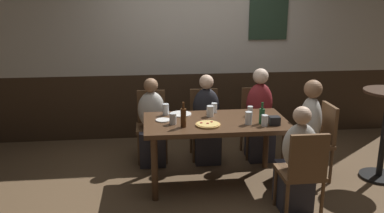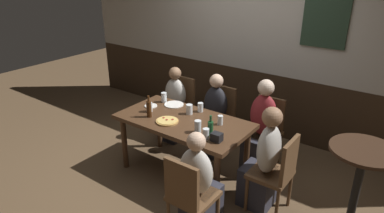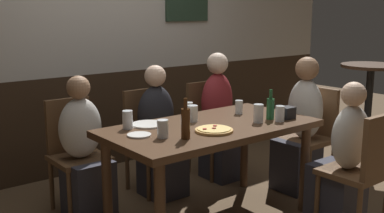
# 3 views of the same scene
# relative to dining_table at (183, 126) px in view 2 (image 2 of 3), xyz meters

# --- Properties ---
(ground_plane) EXTENTS (12.00, 12.00, 0.00)m
(ground_plane) POSITION_rel_dining_table_xyz_m (0.00, 0.00, -0.65)
(ground_plane) COLOR brown
(wall_back) EXTENTS (6.40, 0.13, 2.60)m
(wall_back) POSITION_rel_dining_table_xyz_m (0.01, 1.65, 0.65)
(wall_back) COLOR #332316
(wall_back) RESTS_ON ground_plane
(dining_table) EXTENTS (1.57, 0.82, 0.74)m
(dining_table) POSITION_rel_dining_table_xyz_m (0.00, 0.00, 0.00)
(dining_table) COLOR #472D1C
(dining_table) RESTS_ON ground_plane
(chair_right_near) EXTENTS (0.40, 0.40, 0.88)m
(chair_right_near) POSITION_rel_dining_table_xyz_m (0.69, -0.83, -0.15)
(chair_right_near) COLOR brown
(chair_right_near) RESTS_ON ground_plane
(chair_mid_far) EXTENTS (0.40, 0.40, 0.88)m
(chair_mid_far) POSITION_rel_dining_table_xyz_m (0.00, 0.83, -0.15)
(chair_mid_far) COLOR brown
(chair_mid_far) RESTS_ON ground_plane
(chair_right_far) EXTENTS (0.40, 0.40, 0.88)m
(chair_right_far) POSITION_rel_dining_table_xyz_m (0.69, 0.83, -0.15)
(chair_right_far) COLOR brown
(chair_right_far) RESTS_ON ground_plane
(chair_left_far) EXTENTS (0.40, 0.40, 0.88)m
(chair_left_far) POSITION_rel_dining_table_xyz_m (-0.69, 0.83, -0.15)
(chair_left_far) COLOR brown
(chair_left_far) RESTS_ON ground_plane
(chair_head_east) EXTENTS (0.40, 0.40, 0.88)m
(chair_head_east) POSITION_rel_dining_table_xyz_m (1.20, 0.00, -0.15)
(chair_head_east) COLOR brown
(chair_head_east) RESTS_ON ground_plane
(person_right_near) EXTENTS (0.34, 0.37, 1.08)m
(person_right_near) POSITION_rel_dining_table_xyz_m (0.69, -0.66, -0.20)
(person_right_near) COLOR #2D2D38
(person_right_near) RESTS_ON ground_plane
(person_mid_far) EXTENTS (0.34, 0.37, 1.11)m
(person_mid_far) POSITION_rel_dining_table_xyz_m (-0.00, 0.66, -0.19)
(person_mid_far) COLOR #2D2D38
(person_mid_far) RESTS_ON ground_plane
(person_right_far) EXTENTS (0.34, 0.37, 1.18)m
(person_right_far) POSITION_rel_dining_table_xyz_m (0.69, 0.67, -0.15)
(person_right_far) COLOR #2D2D38
(person_right_far) RESTS_ON ground_plane
(person_left_far) EXTENTS (0.34, 0.37, 1.08)m
(person_left_far) POSITION_rel_dining_table_xyz_m (-0.69, 0.66, -0.20)
(person_left_far) COLOR #2D2D38
(person_left_far) RESTS_ON ground_plane
(person_head_east) EXTENTS (0.37, 0.34, 1.17)m
(person_head_east) POSITION_rel_dining_table_xyz_m (1.04, 0.00, -0.15)
(person_head_east) COLOR #2D2D38
(person_head_east) RESTS_ON ground_plane
(pizza) EXTENTS (0.26, 0.26, 0.03)m
(pizza) POSITION_rel_dining_table_xyz_m (-0.11, -0.16, 0.10)
(pizza) COLOR tan
(pizza) RESTS_ON dining_table
(highball_clear) EXTENTS (0.08, 0.08, 0.12)m
(highball_clear) POSITION_rel_dining_table_xyz_m (-0.47, -0.07, 0.14)
(highball_clear) COLOR silver
(highball_clear) RESTS_ON dining_table
(pint_glass_stout) EXTENTS (0.07, 0.07, 0.13)m
(pint_glass_stout) POSITION_rel_dining_table_xyz_m (-0.53, 0.28, 0.14)
(pint_glass_stout) COLOR silver
(pint_glass_stout) RESTS_ON dining_table
(pint_glass_amber) EXTENTS (0.07, 0.07, 0.12)m
(pint_glass_amber) POSITION_rel_dining_table_xyz_m (0.03, 0.30, 0.14)
(pint_glass_amber) COLOR silver
(pint_glass_amber) RESTS_ON dining_table
(tumbler_water) EXTENTS (0.07, 0.07, 0.14)m
(tumbler_water) POSITION_rel_dining_table_xyz_m (0.32, -0.16, 0.15)
(tumbler_water) COLOR silver
(tumbler_water) RESTS_ON dining_table
(beer_glass_tall) EXTENTS (0.07, 0.07, 0.12)m
(beer_glass_tall) POSITION_rel_dining_table_xyz_m (0.48, -0.24, 0.14)
(beer_glass_tall) COLOR silver
(beer_glass_tall) RESTS_ON dining_table
(pint_glass_pale) EXTENTS (0.08, 0.08, 0.12)m
(pint_glass_pale) POSITION_rel_dining_table_xyz_m (-0.04, 0.17, 0.14)
(pint_glass_pale) COLOR silver
(pint_glass_pale) RESTS_ON dining_table
(beer_glass_half) EXTENTS (0.06, 0.06, 0.11)m
(beer_glass_half) POSITION_rel_dining_table_xyz_m (0.42, 0.14, 0.14)
(beer_glass_half) COLOR silver
(beer_glass_half) RESTS_ON dining_table
(beer_bottle_green) EXTENTS (0.06, 0.06, 0.23)m
(beer_bottle_green) POSITION_rel_dining_table_xyz_m (0.47, -0.15, 0.18)
(beer_bottle_green) COLOR #194723
(beer_bottle_green) RESTS_ON dining_table
(beer_bottle_brown) EXTENTS (0.06, 0.06, 0.27)m
(beer_bottle_brown) POSITION_rel_dining_table_xyz_m (-0.37, -0.18, 0.20)
(beer_bottle_brown) COLOR #42230F
(beer_bottle_brown) RESTS_ON dining_table
(plate_white_large) EXTENTS (0.25, 0.25, 0.01)m
(plate_white_large) POSITION_rel_dining_table_xyz_m (-0.36, 0.27, 0.10)
(plate_white_large) COLOR white
(plate_white_large) RESTS_ON dining_table
(plate_white_small) EXTENTS (0.16, 0.16, 0.01)m
(plate_white_small) POSITION_rel_dining_table_xyz_m (-0.57, 0.06, 0.10)
(plate_white_small) COLOR white
(plate_white_small) RESTS_ON dining_table
(condiment_caddy) EXTENTS (0.11, 0.09, 0.09)m
(condiment_caddy) POSITION_rel_dining_table_xyz_m (0.59, -0.21, 0.13)
(condiment_caddy) COLOR black
(condiment_caddy) RESTS_ON dining_table
(side_bar_table) EXTENTS (0.56, 0.56, 1.05)m
(side_bar_table) POSITION_rel_dining_table_xyz_m (1.94, -0.09, -0.03)
(side_bar_table) COLOR black
(side_bar_table) RESTS_ON ground_plane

